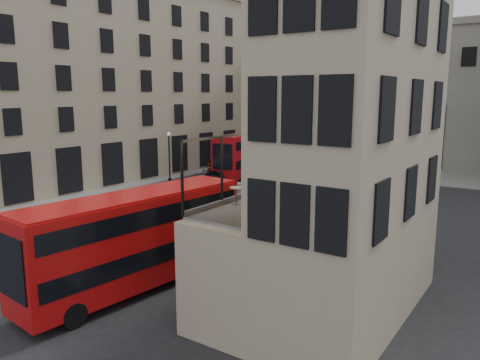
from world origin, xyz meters
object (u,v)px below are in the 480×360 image
Objects in this scene: street_lamp_b at (329,152)px; traffic_light_near at (272,185)px; bus_near at (136,236)px; pedestrian_d at (388,179)px; street_lamp_a at (169,160)px; cafe_chair_a at (277,205)px; cafe_table_near at (236,193)px; pedestrian_c at (386,165)px; car_b at (318,168)px; pedestrian_a at (264,157)px; bus_far at (249,152)px; car_c at (224,174)px; pedestrian_b at (320,163)px; cafe_table_mid at (280,183)px; traffic_light_far at (239,152)px; bicycle at (202,209)px; cafe_table_far at (305,174)px; car_a at (235,189)px; cafe_chair_b at (299,194)px; cafe_chair_d at (334,183)px; pedestrian_e at (209,169)px; cafe_chair_c at (298,193)px; cyclist at (274,200)px.

traffic_light_near is at bearing -77.20° from street_lamp_b.
bus_near is 7.11× the size of pedestrian_d.
cafe_chair_a is (24.64, -20.46, 2.50)m from street_lamp_a.
cafe_table_near reaches higher than traffic_light_near.
street_lamp_a is at bearing 37.34° from pedestrian_c.
pedestrian_a reaches higher than car_b.
bus_far is 2.24× the size of car_c.
traffic_light_near is 20.54m from car_b.
street_lamp_b is at bearing -55.92° from pedestrian_b.
traffic_light_near is at bearing 121.75° from cafe_table_mid.
bicycle is at bearing -63.58° from traffic_light_far.
car_c is 3.27× the size of pedestrian_c.
pedestrian_b is 1.04× the size of pedestrian_c.
pedestrian_c reaches higher than car_c.
pedestrian_c is (12.37, 11.21, -1.90)m from bus_far.
pedestrian_b is 2.40× the size of cafe_table_mid.
pedestrian_a is (-1.27, 7.93, -1.57)m from traffic_light_far.
pedestrian_a is 20.53m from pedestrian_d.
cafe_table_far is at bearing -50.55° from traffic_light_near.
bus_far is at bearing 121.76° from car_a.
car_a is at bearing 124.94° from cafe_table_near.
cafe_table_mid is (13.43, -34.02, 4.20)m from pedestrian_b.
cafe_chair_d is at bearing 85.58° from cafe_chair_b.
bus_near is 6.92× the size of pedestrian_a.
cafe_table_far is at bearing 87.65° from cafe_table_near.
cafe_chair_d is (23.37, -19.88, 3.95)m from pedestrian_e.
cafe_chair_c is (1.66, 2.40, -0.23)m from cafe_table_near.
pedestrian_c is 37.65m from cafe_table_mid.
car_c is at bearing 38.85° from pedestrian_c.
street_lamp_b is at bearing 107.62° from cafe_table_near.
traffic_light_near is at bearing 95.63° from bus_near.
bicycle is at bearing 155.36° from cafe_chair_d.
traffic_light_near is at bearing -168.55° from cyclist.
pedestrian_c is at bearing -6.16° from bicycle.
cafe_chair_d is at bearing -152.04° from cyclist.
pedestrian_a reaches higher than car_c.
cafe_table_near reaches higher than bus_near.
street_lamp_a is 15.78m from cyclist.
pedestrian_c reaches higher than pedestrian_a.
pedestrian_a is 2.39× the size of cafe_table_far.
bicycle is (-6.29, 12.68, -2.16)m from bus_near.
street_lamp_a reaches higher than car_a.
pedestrian_a is at bearing 122.54° from traffic_light_near.
traffic_light_far reaches higher than pedestrian_a.
cafe_table_near is (5.69, -39.76, 4.22)m from pedestrian_c.
bus_near is at bearing -148.61° from bicycle.
car_a is at bearing 132.06° from cafe_chair_c.
cafe_chair_d is at bearing 128.41° from car_c.
cafe_chair_c reaches higher than pedestrian_b.
bus_far is 17.57× the size of cafe_table_far.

